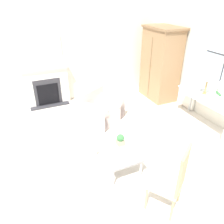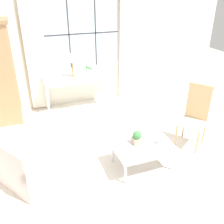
% 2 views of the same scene
% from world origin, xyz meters
% --- Properties ---
extents(ground_plane, '(14.00, 14.00, 0.00)m').
position_xyz_m(ground_plane, '(0.00, 0.00, 0.00)').
color(ground_plane, silver).
extents(wall_left, '(0.06, 7.20, 2.80)m').
position_xyz_m(wall_left, '(-3.03, 0.60, 1.40)').
color(wall_left, silver).
rests_on(wall_left, ground_plane).
extents(fireplace, '(0.34, 1.26, 1.86)m').
position_xyz_m(fireplace, '(-2.91, -0.51, 0.63)').
color(fireplace, '#2D2D33').
rests_on(fireplace, ground_plane).
extents(armoire, '(1.15, 0.73, 2.05)m').
position_xyz_m(armoire, '(-2.07, 2.61, 1.03)').
color(armoire, '#93704C').
rests_on(armoire, ground_plane).
extents(console_table, '(1.55, 0.50, 0.79)m').
position_xyz_m(console_table, '(-0.24, 2.69, 0.70)').
color(console_table, silver).
rests_on(console_table, ground_plane).
extents(table_lamp, '(0.26, 0.26, 0.54)m').
position_xyz_m(table_lamp, '(-0.35, 2.64, 1.21)').
color(table_lamp, '#9E7F47').
rests_on(table_lamp, console_table).
extents(potted_orchid, '(0.21, 0.16, 0.43)m').
position_xyz_m(potted_orchid, '(-0.03, 2.64, 0.96)').
color(potted_orchid, white).
rests_on(potted_orchid, console_table).
extents(armchair_upholstered, '(1.16, 1.19, 0.75)m').
position_xyz_m(armchair_upholstered, '(-1.49, 0.52, 0.26)').
color(armchair_upholstered, beige).
rests_on(armchair_upholstered, ground_plane).
extents(side_chair_wooden, '(0.61, 0.61, 1.11)m').
position_xyz_m(side_chair_wooden, '(1.33, 0.50, 0.60)').
color(side_chair_wooden, beige).
rests_on(side_chair_wooden, ground_plane).
extents(coffee_table, '(0.92, 0.62, 0.39)m').
position_xyz_m(coffee_table, '(0.18, 0.18, 0.35)').
color(coffee_table, '#BCBCC1').
rests_on(coffee_table, ground_plane).
extents(potted_plant_small, '(0.14, 0.14, 0.22)m').
position_xyz_m(potted_plant_small, '(0.10, 0.28, 0.50)').
color(potted_plant_small, tan).
rests_on(potted_plant_small, coffee_table).
extents(pillar_candle, '(0.09, 0.09, 0.14)m').
position_xyz_m(pillar_candle, '(0.43, 0.14, 0.45)').
color(pillar_candle, silver).
rests_on(pillar_candle, coffee_table).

